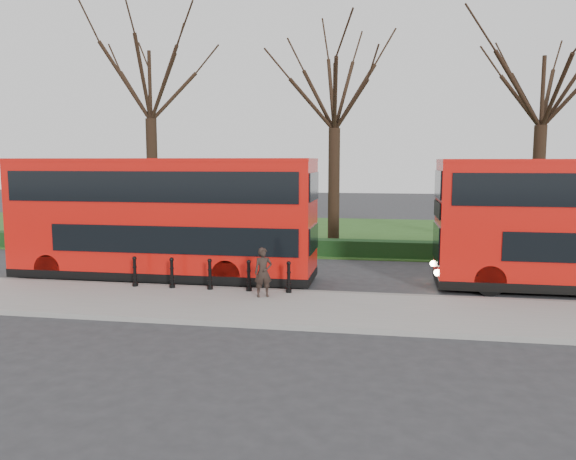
# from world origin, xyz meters

# --- Properties ---
(ground) EXTENTS (120.00, 120.00, 0.00)m
(ground) POSITION_xyz_m (0.00, 0.00, 0.00)
(ground) COLOR #28282B
(ground) RESTS_ON ground
(pavement) EXTENTS (60.00, 4.00, 0.15)m
(pavement) POSITION_xyz_m (0.00, -3.00, 0.07)
(pavement) COLOR gray
(pavement) RESTS_ON ground
(kerb) EXTENTS (60.00, 0.25, 0.16)m
(kerb) POSITION_xyz_m (0.00, -1.00, 0.07)
(kerb) COLOR slate
(kerb) RESTS_ON ground
(grass_verge) EXTENTS (60.00, 18.00, 0.06)m
(grass_verge) POSITION_xyz_m (0.00, 15.00, 0.03)
(grass_verge) COLOR #274C19
(grass_verge) RESTS_ON ground
(hedge) EXTENTS (60.00, 0.90, 0.80)m
(hedge) POSITION_xyz_m (0.00, 6.80, 0.40)
(hedge) COLOR black
(hedge) RESTS_ON ground
(yellow_line_outer) EXTENTS (60.00, 0.10, 0.01)m
(yellow_line_outer) POSITION_xyz_m (0.00, -0.70, 0.01)
(yellow_line_outer) COLOR yellow
(yellow_line_outer) RESTS_ON ground
(yellow_line_inner) EXTENTS (60.00, 0.10, 0.01)m
(yellow_line_inner) POSITION_xyz_m (0.00, -0.50, 0.01)
(yellow_line_inner) COLOR yellow
(yellow_line_inner) RESTS_ON ground
(tree_left) EXTENTS (7.86, 7.86, 12.29)m
(tree_left) POSITION_xyz_m (-8.00, 10.00, 8.94)
(tree_left) COLOR black
(tree_left) RESTS_ON ground
(tree_mid) EXTENTS (7.15, 7.15, 11.18)m
(tree_mid) POSITION_xyz_m (2.00, 10.00, 8.12)
(tree_mid) COLOR black
(tree_mid) RESTS_ON ground
(tree_right) EXTENTS (7.20, 7.20, 11.25)m
(tree_right) POSITION_xyz_m (12.00, 10.00, 8.17)
(tree_right) COLOR black
(tree_right) RESTS_ON ground
(bollard_row) EXTENTS (5.56, 0.15, 1.00)m
(bollard_row) POSITION_xyz_m (-1.12, -1.35, 0.65)
(bollard_row) COLOR black
(bollard_row) RESTS_ON pavement
(bus_lead) EXTENTS (11.44, 2.63, 4.55)m
(bus_lead) POSITION_xyz_m (-3.56, 0.55, 2.29)
(bus_lead) COLOR red
(bus_lead) RESTS_ON ground
(pedestrian) EXTENTS (0.68, 0.57, 1.59)m
(pedestrian) POSITION_xyz_m (0.89, -2.06, 0.94)
(pedestrian) COLOR black
(pedestrian) RESTS_ON pavement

